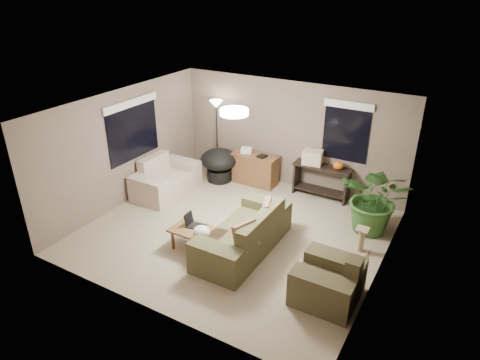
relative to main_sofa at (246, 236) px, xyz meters
The scene contains 20 objects.
room_shell 1.15m from the main_sofa, 138.06° to the left, with size 5.50×5.50×5.50m.
main_sofa is the anchor object (origin of this frame).
throw_pillows 0.44m from the main_sofa, ahead, with size 0.37×1.40×0.47m.
loveseat 2.96m from the main_sofa, 158.23° to the left, with size 0.90×1.60×0.85m.
armchair 1.81m from the main_sofa, 15.27° to the right, with size 0.95×1.00×0.85m.
coffee_table 0.87m from the main_sofa, 149.67° to the right, with size 1.00×0.55×0.42m.
laptop 1.00m from the main_sofa, 159.74° to the right, with size 0.38×0.28×0.24m.
plastic_bag 0.84m from the main_sofa, 133.05° to the right, with size 0.32×0.29×0.22m, color white.
desk 2.81m from the main_sofa, 114.59° to the left, with size 1.10×0.50×0.75m.
desk_papers 2.91m from the main_sofa, 117.51° to the left, with size 0.71×0.31×0.12m.
console_table 2.75m from the main_sofa, 80.82° to the left, with size 1.30×0.40×0.75m.
pumpkin 2.87m from the main_sofa, 73.78° to the left, with size 0.23×0.23×0.19m, color orange.
cardboard_box 2.78m from the main_sofa, 86.03° to the left, with size 0.42×0.32×0.32m, color beige.
papasan_chair 3.05m from the main_sofa, 131.54° to the left, with size 0.92×0.92×0.80m.
floor_lamp 3.65m from the main_sofa, 131.31° to the left, with size 0.32×0.32×1.91m.
ceiling_fixture 2.24m from the main_sofa, 138.06° to the left, with size 0.50×0.50×0.10m, color white.
houseplant 2.61m from the main_sofa, 44.57° to the left, with size 1.30×1.45×1.13m, color #2D5923.
cat_scratching_post 2.09m from the main_sofa, 28.31° to the left, with size 0.32×0.32×0.50m.
window_left 3.61m from the main_sofa, 167.13° to the left, with size 0.05×1.56×1.33m.
window_back 3.37m from the main_sofa, 74.30° to the left, with size 1.06×0.05×1.33m.
Camera 1 is at (3.68, -6.16, 4.58)m, focal length 32.00 mm.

